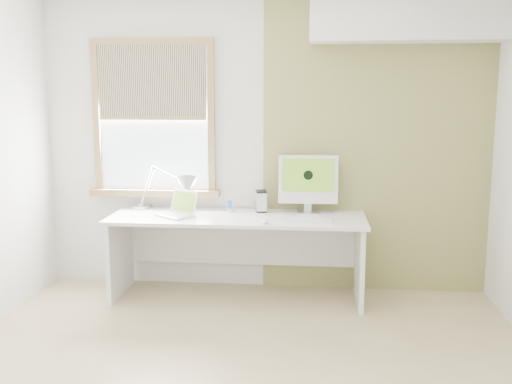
# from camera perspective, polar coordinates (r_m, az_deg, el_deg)

# --- Properties ---
(room) EXTENTS (4.04, 3.54, 2.64)m
(room) POSITION_cam_1_polar(r_m,az_deg,el_deg) (3.54, -1.67, 1.97)
(room) COLOR tan
(room) RESTS_ON ground
(accent_wall) EXTENTS (2.00, 0.02, 2.60)m
(accent_wall) POSITION_cam_1_polar(r_m,az_deg,el_deg) (5.27, 11.67, 4.29)
(accent_wall) COLOR olive
(accent_wall) RESTS_ON room
(soffit) EXTENTS (1.60, 0.40, 0.42)m
(soffit) POSITION_cam_1_polar(r_m,az_deg,el_deg) (5.14, 14.62, 16.34)
(soffit) COLOR white
(soffit) RESTS_ON room
(window) EXTENTS (1.20, 0.14, 1.42)m
(window) POSITION_cam_1_polar(r_m,az_deg,el_deg) (5.39, -10.01, 7.07)
(window) COLOR olive
(window) RESTS_ON room
(desk) EXTENTS (2.20, 0.70, 0.73)m
(desk) POSITION_cam_1_polar(r_m,az_deg,el_deg) (5.11, -1.76, -4.38)
(desk) COLOR white
(desk) RESTS_ON room
(desk_lamp) EXTENTS (0.68, 0.37, 0.40)m
(desk_lamp) POSITION_cam_1_polar(r_m,az_deg,el_deg) (5.22, -7.64, 0.35)
(desk_lamp) COLOR silver
(desk_lamp) RESTS_ON desk
(laptop) EXTENTS (0.40, 0.39, 0.22)m
(laptop) POSITION_cam_1_polar(r_m,az_deg,el_deg) (5.07, -7.57, -1.70)
(laptop) COLOR silver
(laptop) RESTS_ON desk
(phone_dock) EXTENTS (0.07, 0.07, 0.12)m
(phone_dock) POSITION_cam_1_polar(r_m,az_deg,el_deg) (5.19, -2.58, -1.60)
(phone_dock) COLOR silver
(phone_dock) RESTS_ON desk
(external_drive) EXTENTS (0.11, 0.16, 0.19)m
(external_drive) POSITION_cam_1_polar(r_m,az_deg,el_deg) (5.20, 0.51, -0.89)
(external_drive) COLOR silver
(external_drive) RESTS_ON desk
(imac) EXTENTS (0.52, 0.17, 0.51)m
(imac) POSITION_cam_1_polar(r_m,az_deg,el_deg) (5.13, 5.12, 1.11)
(imac) COLOR silver
(imac) RESTS_ON desk
(keyboard) EXTENTS (0.42, 0.16, 0.02)m
(keyboard) POSITION_cam_1_polar(r_m,az_deg,el_deg) (4.83, 5.15, -2.76)
(keyboard) COLOR white
(keyboard) RESTS_ON desk
(mouse) EXTENTS (0.09, 0.12, 0.03)m
(mouse) POSITION_cam_1_polar(r_m,az_deg,el_deg) (4.73, 0.85, -2.90)
(mouse) COLOR white
(mouse) RESTS_ON desk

